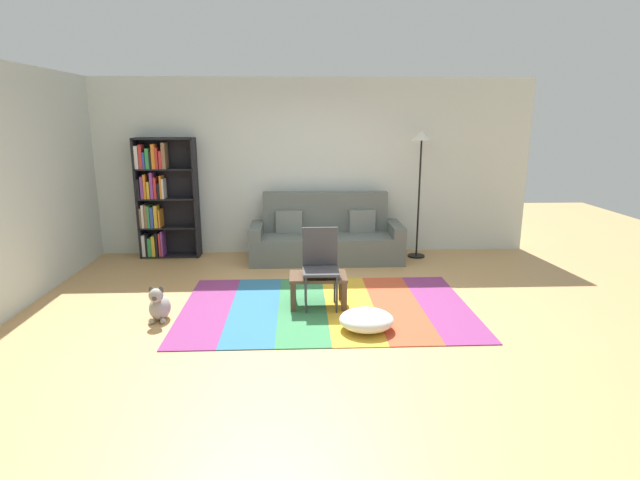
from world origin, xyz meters
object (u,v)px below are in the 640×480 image
object	(u,v)px
couch	(326,238)
standing_lamp	(421,152)
folding_chair	(320,261)
coffee_table	(318,281)
tv_remote	(311,274)
bookshelf	(160,199)
pouf	(366,320)
dog	(159,306)

from	to	relation	value
couch	standing_lamp	distance (m)	1.90
couch	folding_chair	distance (m)	1.95
coffee_table	standing_lamp	bearing A→B (deg)	51.63
tv_remote	bookshelf	bearing A→B (deg)	167.29
pouf	dog	world-z (taller)	dog
pouf	standing_lamp	xyz separation A→B (m)	(1.15, 2.74, 1.49)
bookshelf	folding_chair	bearing A→B (deg)	-43.46
coffee_table	standing_lamp	xyz separation A→B (m)	(1.61, 2.04, 1.31)
coffee_table	couch	bearing A→B (deg)	84.15
coffee_table	folding_chair	size ratio (longest dim) A/B	0.72
tv_remote	folding_chair	distance (m)	0.19
bookshelf	folding_chair	world-z (taller)	bookshelf
coffee_table	pouf	world-z (taller)	coffee_table
standing_lamp	folding_chair	size ratio (longest dim) A/B	2.14
coffee_table	dog	size ratio (longest dim) A/B	1.62
bookshelf	coffee_table	distance (m)	3.27
couch	pouf	size ratio (longest dim) A/B	4.09
tv_remote	folding_chair	bearing A→B (deg)	35.68
pouf	folding_chair	distance (m)	0.94
couch	dog	world-z (taller)	couch
standing_lamp	bookshelf	bearing A→B (deg)	177.11
bookshelf	standing_lamp	xyz separation A→B (m)	(3.92, -0.20, 0.70)
couch	folding_chair	xyz separation A→B (m)	(-0.17, -1.94, 0.20)
couch	coffee_table	xyz separation A→B (m)	(-0.20, -1.95, -0.04)
dog	tv_remote	xyz separation A→B (m)	(1.63, 0.35, 0.22)
coffee_table	tv_remote	distance (m)	0.12
coffee_table	folding_chair	xyz separation A→B (m)	(0.03, 0.02, 0.24)
coffee_table	tv_remote	world-z (taller)	tv_remote
bookshelf	dog	size ratio (longest dim) A/B	4.57
bookshelf	pouf	world-z (taller)	bookshelf
dog	tv_remote	bearing A→B (deg)	12.00
couch	standing_lamp	world-z (taller)	standing_lamp
pouf	coffee_table	bearing A→B (deg)	123.33
couch	tv_remote	bearing A→B (deg)	-98.21
pouf	couch	bearing A→B (deg)	95.64
coffee_table	tv_remote	xyz separation A→B (m)	(-0.08, 0.01, 0.09)
coffee_table	pouf	distance (m)	0.86
coffee_table	standing_lamp	distance (m)	2.91
couch	bookshelf	distance (m)	2.59
dog	folding_chair	distance (m)	1.81
folding_chair	pouf	bearing A→B (deg)	-33.85
pouf	folding_chair	size ratio (longest dim) A/B	0.61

